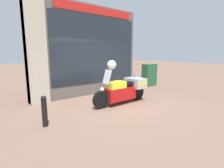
{
  "coord_description": "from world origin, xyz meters",
  "views": [
    {
      "loc": [
        -4.28,
        -4.77,
        1.88
      ],
      "look_at": [
        0.01,
        0.39,
        0.68
      ],
      "focal_mm": 28.0,
      "sensor_mm": 36.0,
      "label": 1
    }
  ],
  "objects_px": {
    "paramedic_motorcycle": "(125,89)",
    "utility_cabinet": "(149,75)",
    "white_helmet": "(112,65)",
    "street_bollard": "(44,111)"
  },
  "relations": [
    {
      "from": "street_bollard",
      "to": "white_helmet",
      "type": "bearing_deg",
      "value": 6.27
    },
    {
      "from": "paramedic_motorcycle",
      "to": "utility_cabinet",
      "type": "xyz_separation_m",
      "value": [
        3.54,
        1.63,
        0.09
      ]
    },
    {
      "from": "utility_cabinet",
      "to": "street_bollard",
      "type": "bearing_deg",
      "value": -164.01
    },
    {
      "from": "paramedic_motorcycle",
      "to": "street_bollard",
      "type": "distance_m",
      "value": 3.1
    },
    {
      "from": "utility_cabinet",
      "to": "street_bollard",
      "type": "xyz_separation_m",
      "value": [
        -6.63,
        -1.9,
        -0.2
      ]
    },
    {
      "from": "paramedic_motorcycle",
      "to": "white_helmet",
      "type": "bearing_deg",
      "value": 0.0
    },
    {
      "from": "utility_cabinet",
      "to": "white_helmet",
      "type": "height_order",
      "value": "white_helmet"
    },
    {
      "from": "paramedic_motorcycle",
      "to": "street_bollard",
      "type": "height_order",
      "value": "paramedic_motorcycle"
    },
    {
      "from": "paramedic_motorcycle",
      "to": "street_bollard",
      "type": "relative_size",
      "value": 2.99
    },
    {
      "from": "utility_cabinet",
      "to": "white_helmet",
      "type": "distance_m",
      "value": 4.55
    }
  ]
}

